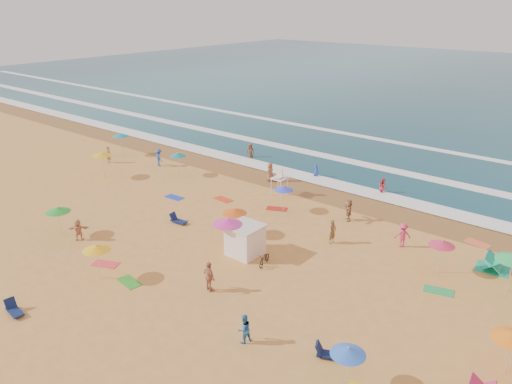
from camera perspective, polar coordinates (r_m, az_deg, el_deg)
The scene contains 12 objects.
ground at distance 36.17m, azimuth -4.79°, elevation -5.26°, with size 220.00×220.00×0.00m, color gold.
wet_sand at distance 45.19m, azimuth 6.22°, elevation 0.25°, with size 220.00×220.00×0.00m, color olive.
surf_foam at distance 52.39m, azimuth 11.54°, elevation 3.02°, with size 200.00×18.70×0.05m.
cabana at distance 33.46m, azimuth -1.27°, elevation -5.57°, with size 2.00×2.00×2.00m, color white.
cabana_roof at distance 33.00m, azimuth -1.28°, elevation -3.93°, with size 2.20×2.20×0.12m, color silver.
bicycle at distance 32.47m, azimuth 0.97°, elevation -7.65°, with size 0.54×1.55×0.81m, color black.
lifeguard_stand at distance 43.45m, azimuth 2.70°, elevation 0.95°, with size 1.20×1.20×2.10m, color white, non-canonical shape.
beach_umbrellas at distance 34.46m, azimuth -5.55°, elevation -2.75°, with size 51.28×27.22×0.79m.
loungers at distance 32.46m, azimuth -6.20°, elevation -8.27°, with size 38.04×28.64×0.34m.
towels at distance 34.02m, azimuth -4.35°, elevation -7.03°, with size 45.98×25.50×0.03m.
popup_tents at distance 29.62m, azimuth 25.03°, elevation -12.54°, with size 5.00×14.30×1.20m.
beachgoers at distance 40.76m, azimuth -1.41°, elevation -0.80°, with size 49.14×25.60×2.14m.
Camera 1 is at (22.72, -23.11, 16.08)m, focal length 35.00 mm.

